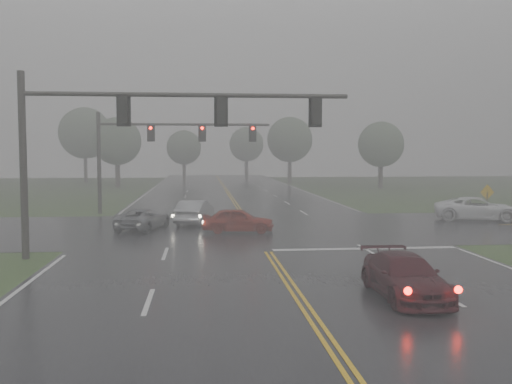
{
  "coord_description": "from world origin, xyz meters",
  "views": [
    {
      "loc": [
        -2.93,
        -10.74,
        4.42
      ],
      "look_at": [
        -0.34,
        16.0,
        2.54
      ],
      "focal_mm": 40.0,
      "sensor_mm": 36.0,
      "label": 1
    }
  ],
  "objects": [
    {
      "name": "ground",
      "position": [
        0.0,
        0.0,
        0.0
      ],
      "size": [
        180.0,
        180.0,
        0.0
      ],
      "primitive_type": "plane",
      "color": "#2F451D",
      "rests_on": "ground"
    },
    {
      "name": "main_road",
      "position": [
        0.0,
        20.0,
        0.0
      ],
      "size": [
        18.0,
        160.0,
        0.02
      ],
      "primitive_type": "cube",
      "color": "black",
      "rests_on": "ground"
    },
    {
      "name": "cross_street",
      "position": [
        0.0,
        22.0,
        0.0
      ],
      "size": [
        120.0,
        14.0,
        0.02
      ],
      "primitive_type": "cube",
      "color": "black",
      "rests_on": "ground"
    },
    {
      "name": "stop_bar",
      "position": [
        4.5,
        14.4,
        0.0
      ],
      "size": [
        8.5,
        0.5,
        0.01
      ],
      "primitive_type": "cube",
      "color": "silver",
      "rests_on": "ground"
    },
    {
      "name": "sedan_maroon",
      "position": [
        3.2,
        5.78,
        0.0
      ],
      "size": [
        1.81,
        4.44,
        1.29
      ],
      "primitive_type": "imported",
      "rotation": [
        0.0,
        0.0,
        0.0
      ],
      "color": "#33090F",
      "rests_on": "ground"
    },
    {
      "name": "sedan_red",
      "position": [
        -0.91,
        20.34,
        0.0
      ],
      "size": [
        4.09,
        2.0,
        1.35
      ],
      "primitive_type": "imported",
      "rotation": [
        0.0,
        0.0,
        1.47
      ],
      "color": "maroon",
      "rests_on": "ground"
    },
    {
      "name": "sedan_silver",
      "position": [
        -3.32,
        24.3,
        0.0
      ],
      "size": [
        2.49,
        4.68,
        1.47
      ],
      "primitive_type": "imported",
      "rotation": [
        0.0,
        0.0,
        2.92
      ],
      "color": "#929498",
      "rests_on": "ground"
    },
    {
      "name": "car_grey",
      "position": [
        -6.22,
        22.05,
        0.0
      ],
      "size": [
        3.2,
        4.68,
        1.19
      ],
      "primitive_type": "imported",
      "rotation": [
        0.0,
        0.0,
        2.83
      ],
      "color": "#5A5C62",
      "rests_on": "ground"
    },
    {
      "name": "pickup_white",
      "position": [
        14.88,
        24.31,
        0.0
      ],
      "size": [
        5.94,
        4.14,
        1.5
      ],
      "primitive_type": "imported",
      "rotation": [
        0.0,
        0.0,
        1.23
      ],
      "color": "white",
      "rests_on": "ground"
    },
    {
      "name": "signal_gantry_near",
      "position": [
        -6.0,
        13.49,
        5.42
      ],
      "size": [
        13.71,
        0.34,
        7.72
      ],
      "color": "black",
      "rests_on": "ground"
    },
    {
      "name": "signal_gantry_far",
      "position": [
        -6.39,
        31.03,
        5.11
      ],
      "size": [
        12.44,
        0.37,
        7.29
      ],
      "color": "black",
      "rests_on": "ground"
    },
    {
      "name": "sign_diamond_east",
      "position": [
        15.09,
        23.59,
        1.62
      ],
      "size": [
        0.99,
        0.17,
        2.4
      ],
      "rotation": [
        0.0,
        0.0,
        0.14
      ],
      "color": "black",
      "rests_on": "ground"
    },
    {
      "name": "tree_nw_a",
      "position": [
        -13.31,
        61.93,
        5.77
      ],
      "size": [
        5.98,
        5.98,
        8.79
      ],
      "color": "#30261F",
      "rests_on": "ground"
    },
    {
      "name": "tree_ne_a",
      "position": [
        9.56,
        68.93,
        6.18
      ],
      "size": [
        6.4,
        6.4,
        9.4
      ],
      "color": "#30261F",
      "rests_on": "ground"
    },
    {
      "name": "tree_n_mid",
      "position": [
        -5.52,
        77.79,
        5.14
      ],
      "size": [
        5.32,
        5.32,
        7.82
      ],
      "color": "#30261F",
      "rests_on": "ground"
    },
    {
      "name": "tree_e_near",
      "position": [
        18.89,
        56.9,
        5.35
      ],
      "size": [
        5.55,
        5.55,
        8.15
      ],
      "color": "#30261F",
      "rests_on": "ground"
    },
    {
      "name": "tree_nw_b",
      "position": [
        -19.48,
        73.34,
        7.16
      ],
      "size": [
        7.4,
        7.4,
        10.87
      ],
      "color": "#30261F",
      "rests_on": "ground"
    },
    {
      "name": "tree_n_far",
      "position": [
        4.96,
        87.88,
        5.76
      ],
      "size": [
        5.97,
        5.97,
        8.77
      ],
      "color": "#30261F",
      "rests_on": "ground"
    }
  ]
}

